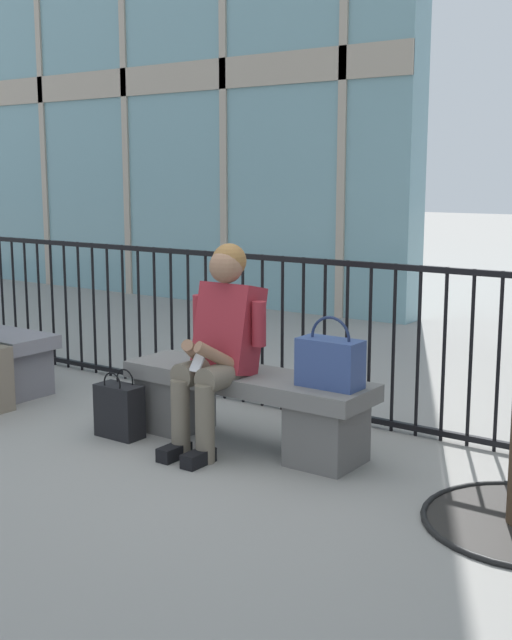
# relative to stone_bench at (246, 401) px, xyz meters

# --- Properties ---
(ground_plane) EXTENTS (60.00, 60.00, 0.00)m
(ground_plane) POSITION_rel_stone_bench_xyz_m (0.00, 0.00, -0.27)
(ground_plane) COLOR gray
(stone_bench) EXTENTS (1.60, 0.44, 0.45)m
(stone_bench) POSITION_rel_stone_bench_xyz_m (0.00, 0.00, 0.00)
(stone_bench) COLOR slate
(stone_bench) RESTS_ON ground
(seated_person_with_phone) EXTENTS (0.52, 0.66, 1.21)m
(seated_person_with_phone) POSITION_rel_stone_bench_xyz_m (-0.10, -0.13, 0.38)
(seated_person_with_phone) COLOR #6B6051
(seated_person_with_phone) RESTS_ON ground
(handbag_on_bench) EXTENTS (0.36, 0.17, 0.40)m
(handbag_on_bench) POSITION_rel_stone_bench_xyz_m (0.58, -0.01, 0.32)
(handbag_on_bench) COLOR #33477F
(handbag_on_bench) RESTS_ON stone_bench
(shopping_bag) EXTENTS (0.30, 0.16, 0.42)m
(shopping_bag) POSITION_rel_stone_bench_xyz_m (-0.73, -0.33, -0.10)
(shopping_bag) COLOR black
(shopping_bag) RESTS_ON ground
(plaza_railing) EXTENTS (7.55, 0.04, 1.07)m
(plaza_railing) POSITION_rel_stone_bench_xyz_m (0.00, 0.76, 0.27)
(plaza_railing) COLOR black
(plaza_railing) RESTS_ON ground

